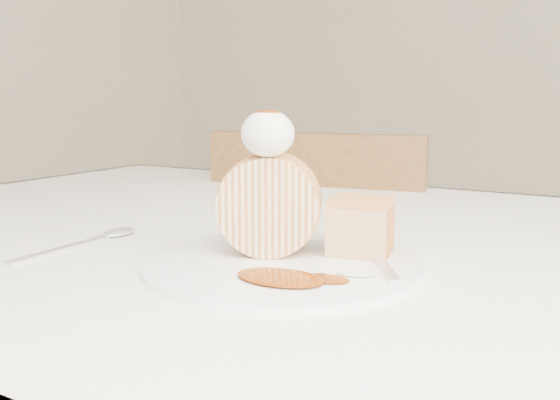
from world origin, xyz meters
The scene contains 10 objects.
table centered at (0.00, 0.20, 0.66)m, with size 1.40×0.90×0.75m.
chair_far centered at (-0.21, 0.66, 0.48)m, with size 0.47×0.47×0.84m.
plate centered at (0.04, 0.06, 0.75)m, with size 0.27×0.27×0.01m, color white.
roulade_slice centered at (0.01, 0.08, 0.81)m, with size 0.10×0.10×0.05m, color beige.
cake_chunk centered at (0.09, 0.12, 0.78)m, with size 0.06×0.05×0.05m, color tan.
whipped_cream centered at (0.02, 0.07, 0.88)m, with size 0.05×0.05×0.05m, color white.
caramel_drizzle centered at (0.01, 0.07, 0.90)m, with size 0.03×0.02×0.01m, color #6F2904.
caramel_pool centered at (0.06, 0.01, 0.76)m, with size 0.08×0.05×0.00m, color #6F2904, non-canonical shape.
fork centered at (0.12, 0.09, 0.76)m, with size 0.02×0.16×0.00m, color silver.
spoon centered at (-0.20, 0.00, 0.75)m, with size 0.02×0.16×0.00m, color silver.
Camera 1 is at (0.33, -0.44, 0.92)m, focal length 40.00 mm.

